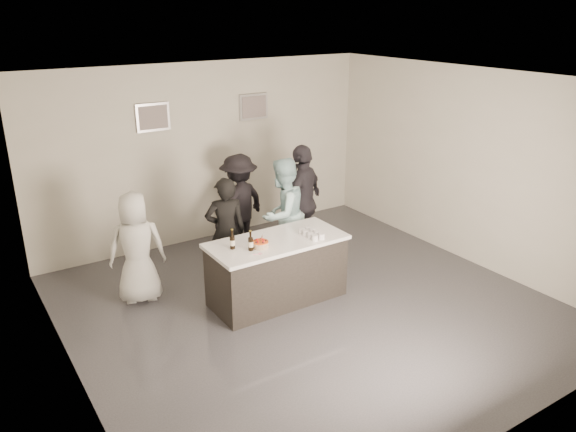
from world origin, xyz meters
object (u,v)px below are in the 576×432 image
object	(u,v)px
person_main_black	(226,232)
person_guest_right	(303,202)
person_main_blue	(283,214)
beer_bottle_b	(251,241)
cake	(260,245)
person_guest_left	(137,248)
person_guest_back	(239,203)
bar_counter	(277,270)
beer_bottle_a	(232,239)

from	to	relation	value
person_main_black	person_guest_right	xyz separation A→B (m)	(1.45, 0.17, 0.12)
person_main_blue	person_guest_right	bearing A→B (deg)	177.45
beer_bottle_b	person_guest_right	xyz separation A→B (m)	(1.58, 1.13, -0.10)
cake	person_guest_left	bearing A→B (deg)	137.90
person_main_blue	person_guest_back	distance (m)	0.97
bar_counter	person_guest_left	xyz separation A→B (m)	(-1.57, 1.04, 0.33)
person_main_black	person_main_blue	xyz separation A→B (m)	(0.97, 0.01, 0.07)
person_guest_back	person_guest_left	bearing A→B (deg)	0.45
person_main_black	person_guest_left	size ratio (longest dim) A/B	1.03
beer_bottle_b	person_guest_back	xyz separation A→B (m)	(0.86, 1.91, -0.22)
beer_bottle_a	person_main_black	world-z (taller)	person_main_black
person_main_black	person_guest_right	distance (m)	1.46
cake	person_guest_left	world-z (taller)	person_guest_left
beer_bottle_b	person_guest_left	world-z (taller)	person_guest_left
person_main_blue	person_guest_right	xyz separation A→B (m)	(0.48, 0.16, 0.06)
person_main_black	person_main_blue	bearing A→B (deg)	-163.30
person_guest_left	bar_counter	bearing A→B (deg)	163.37
person_main_black	beer_bottle_b	bearing A→B (deg)	98.52
person_guest_left	person_guest_back	distance (m)	2.11
bar_counter	person_guest_back	size ratio (longest dim) A/B	1.14
cake	beer_bottle_a	bearing A→B (deg)	154.21
person_main_blue	person_guest_right	world-z (taller)	person_guest_right
beer_bottle_b	person_guest_right	distance (m)	1.94
bar_counter	person_guest_right	distance (m)	1.58
bar_counter	beer_bottle_b	xyz separation A→B (m)	(-0.46, -0.12, 0.58)
person_guest_right	person_guest_back	size ratio (longest dim) A/B	1.14
beer_bottle_a	beer_bottle_b	bearing A→B (deg)	-44.91
person_guest_left	cake	bearing A→B (deg)	154.73
person_guest_right	person_main_blue	bearing A→B (deg)	-11.67
bar_counter	beer_bottle_b	bearing A→B (deg)	-165.93
cake	person_main_black	bearing A→B (deg)	91.15
person_main_black	person_guest_left	world-z (taller)	person_main_black
beer_bottle_b	person_guest_back	world-z (taller)	person_guest_back
person_guest_left	person_main_black	bearing A→B (deg)	-172.05
beer_bottle_a	person_main_blue	world-z (taller)	person_main_blue
beer_bottle_b	person_guest_right	world-z (taller)	person_guest_right
person_guest_back	cake	bearing A→B (deg)	48.84
beer_bottle_b	person_main_black	xyz separation A→B (m)	(0.13, 0.96, -0.23)
bar_counter	person_guest_back	xyz separation A→B (m)	(0.40, 1.80, 0.36)
person_main_blue	person_guest_left	distance (m)	2.22
cake	person_guest_back	xyz separation A→B (m)	(0.71, 1.90, -0.12)
person_main_black	person_guest_right	size ratio (longest dim) A/B	0.87
beer_bottle_b	person_guest_back	bearing A→B (deg)	65.67
beer_bottle_b	person_main_black	size ratio (longest dim) A/B	0.16
bar_counter	beer_bottle_a	world-z (taller)	beer_bottle_a
cake	person_guest_back	bearing A→B (deg)	69.35
person_guest_left	person_guest_right	distance (m)	2.69
person_guest_left	person_guest_right	xyz separation A→B (m)	(2.69, -0.03, 0.15)
bar_counter	beer_bottle_b	distance (m)	0.75
person_guest_right	beer_bottle_b	bearing A→B (deg)	5.38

